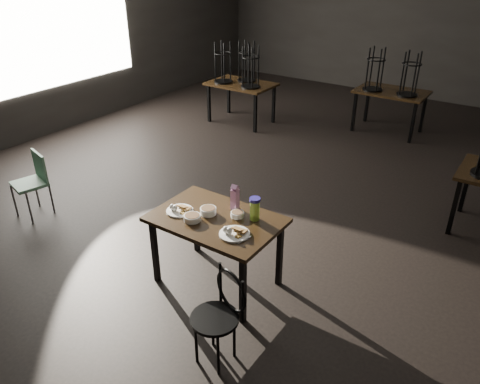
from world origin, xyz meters
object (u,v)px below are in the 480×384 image
Objects in this scene: juice_carton at (235,198)px; bentwood_chair at (221,310)px; main_table at (216,225)px; water_bottle at (255,209)px; school_chair at (34,179)px.

juice_carton is 1.20m from bentwood_chair.
water_bottle reaches higher than main_table.
bentwood_chair is 3.33m from school_chair.
juice_carton is at bearing 23.10° from school_chair.
main_table is 2.69m from school_chair.
main_table is 5.37× the size of water_bottle.
bentwood_chair is 1.02× the size of school_chair.
water_bottle reaches higher than school_chair.
juice_carton reaches higher than main_table.
juice_carton is (0.05, 0.24, 0.20)m from main_table.
water_bottle is at bearing -12.28° from juice_carton.
juice_carton is 0.33× the size of school_chair.
school_chair is (-2.73, -0.40, -0.39)m from juice_carton.
juice_carton is 2.79m from school_chair.
main_table is at bearing -101.24° from juice_carton.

